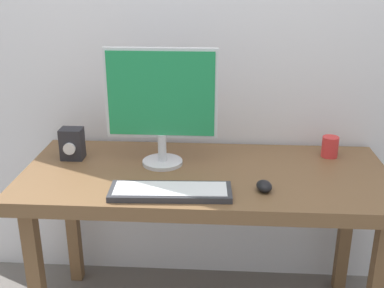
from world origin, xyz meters
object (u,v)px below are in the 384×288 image
(desk, at_px, (205,188))
(monitor, at_px, (161,101))
(mouse, at_px, (264,186))
(audio_controller, at_px, (72,144))
(coffee_mug, at_px, (330,147))
(keyboard_primary, at_px, (171,191))

(desk, distance_m, monitor, 0.41)
(monitor, relative_size, mouse, 6.19)
(desk, xyz_separation_m, audio_controller, (-0.59, 0.10, 0.15))
(coffee_mug, bearing_deg, mouse, -130.91)
(mouse, bearing_deg, desk, 133.94)
(monitor, xyz_separation_m, coffee_mug, (0.73, 0.12, -0.23))
(desk, bearing_deg, monitor, 157.85)
(desk, relative_size, keyboard_primary, 3.30)
(desk, height_order, mouse, mouse)
(desk, bearing_deg, keyboard_primary, -119.05)
(mouse, distance_m, audio_controller, 0.86)
(monitor, bearing_deg, desk, -22.15)
(desk, height_order, audio_controller, audio_controller)
(desk, bearing_deg, mouse, -36.37)
(mouse, bearing_deg, keyboard_primary, 178.94)
(mouse, bearing_deg, coffee_mug, 39.40)
(monitor, xyz_separation_m, audio_controller, (-0.40, 0.03, -0.21))
(coffee_mug, bearing_deg, audio_controller, -175.18)
(keyboard_primary, bearing_deg, desk, 60.95)
(keyboard_primary, xyz_separation_m, audio_controller, (-0.47, 0.32, 0.06))
(keyboard_primary, height_order, coffee_mug, coffee_mug)
(audio_controller, bearing_deg, monitor, -3.83)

